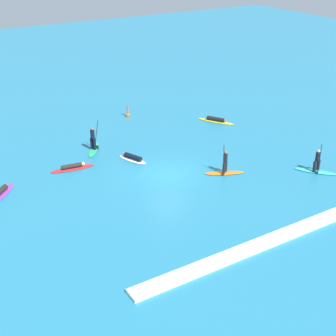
{
  "coord_description": "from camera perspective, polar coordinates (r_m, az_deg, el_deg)",
  "views": [
    {
      "loc": [
        -15.34,
        -24.94,
        14.88
      ],
      "look_at": [
        0.0,
        0.0,
        0.5
      ],
      "focal_mm": 52.11,
      "sensor_mm": 36.0,
      "label": 1
    }
  ],
  "objects": [
    {
      "name": "ground_plane",
      "position": [
        32.84,
        0.0,
        -0.78
      ],
      "size": [
        120.0,
        120.0,
        0.0
      ],
      "primitive_type": "plane",
      "color": "teal",
      "rests_on": "ground"
    },
    {
      "name": "surfer_on_yellow_board",
      "position": [
        42.2,
        5.64,
        5.61
      ],
      "size": [
        2.2,
        3.17,
        0.42
      ],
      "rotation": [
        0.0,
        0.0,
        5.24
      ],
      "color": "yellow",
      "rests_on": "ground_plane"
    },
    {
      "name": "surfer_on_green_board",
      "position": [
        36.73,
        -8.73,
        2.78
      ],
      "size": [
        2.04,
        2.59,
        2.35
      ],
      "rotation": [
        0.0,
        0.0,
        0.96
      ],
      "color": "#23B266",
      "rests_on": "ground_plane"
    },
    {
      "name": "surfer_on_white_board",
      "position": [
        34.96,
        -4.17,
        1.2
      ],
      "size": [
        1.54,
        2.5,
        0.43
      ],
      "rotation": [
        0.0,
        0.0,
        1.94
      ],
      "color": "white",
      "rests_on": "ground_plane"
    },
    {
      "name": "surfer_on_orange_board",
      "position": [
        33.02,
        6.66,
        -0.02
      ],
      "size": [
        2.67,
        1.73,
        2.14
      ],
      "rotation": [
        0.0,
        0.0,
        2.68
      ],
      "color": "orange",
      "rests_on": "ground_plane"
    },
    {
      "name": "marker_buoy",
      "position": [
        43.4,
        -4.73,
        6.29
      ],
      "size": [
        0.39,
        0.39,
        1.13
      ],
      "color": "#E55119",
      "rests_on": "ground_plane"
    },
    {
      "name": "surfer_on_purple_board",
      "position": [
        32.05,
        -19.02,
        -2.77
      ],
      "size": [
        2.54,
        2.59,
        0.42
      ],
      "rotation": [
        0.0,
        0.0,
        0.8
      ],
      "color": "purple",
      "rests_on": "ground_plane"
    },
    {
      "name": "wave_crest",
      "position": [
        26.29,
        11.08,
        -8.63
      ],
      "size": [
        15.71,
        0.9,
        0.18
      ],
      "primitive_type": "cube",
      "color": "white",
      "rests_on": "ground_plane"
    },
    {
      "name": "surfer_on_teal_board",
      "position": [
        34.52,
        16.96,
        0.14
      ],
      "size": [
        2.22,
        2.62,
        2.25
      ],
      "rotation": [
        0.0,
        0.0,
        5.37
      ],
      "color": "#33C6CC",
      "rests_on": "ground_plane"
    },
    {
      "name": "surfer_on_red_board",
      "position": [
        34.19,
        -11.09,
        0.08
      ],
      "size": [
        3.08,
        1.08,
        0.39
      ],
      "rotation": [
        0.0,
        0.0,
        6.15
      ],
      "color": "red",
      "rests_on": "ground_plane"
    }
  ]
}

